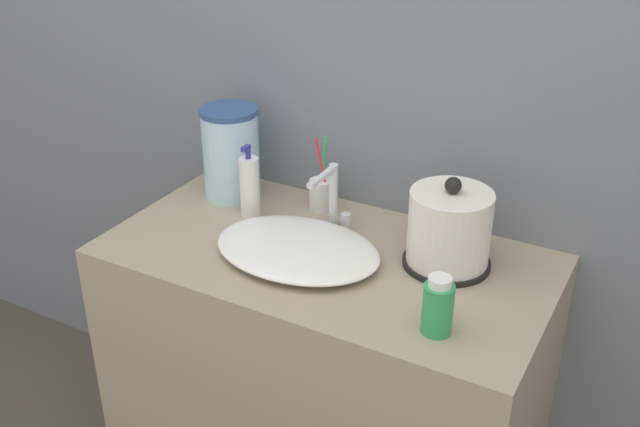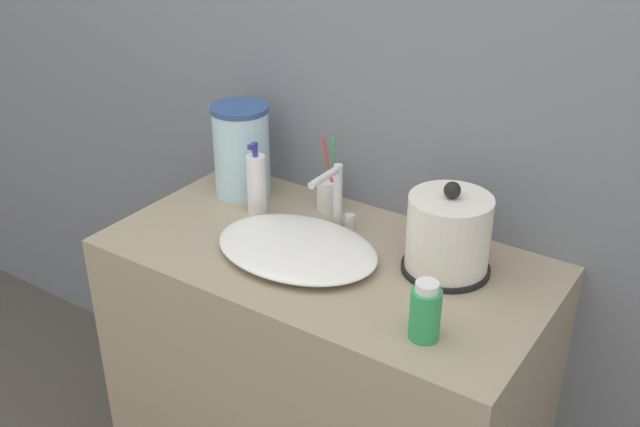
{
  "view_description": "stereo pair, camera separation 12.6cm",
  "coord_description": "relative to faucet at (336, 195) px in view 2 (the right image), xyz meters",
  "views": [
    {
      "loc": [
        0.71,
        -1.04,
        1.7
      ],
      "look_at": [
        -0.01,
        0.27,
        0.92
      ],
      "focal_mm": 42.0,
      "sensor_mm": 36.0,
      "label": 1
    },
    {
      "loc": [
        0.81,
        -0.97,
        1.7
      ],
      "look_at": [
        -0.01,
        0.27,
        0.92
      ],
      "focal_mm": 42.0,
      "sensor_mm": 36.0,
      "label": 2
    }
  ],
  "objects": [
    {
      "name": "wall_back",
      "position": [
        0.04,
        0.18,
        0.39
      ],
      "size": [
        6.0,
        0.04,
        2.6
      ],
      "color": "slate",
      "rests_on": "ground_plane"
    },
    {
      "name": "vanity_counter",
      "position": [
        0.04,
        -0.11,
        -0.5
      ],
      "size": [
        1.03,
        0.54,
        0.82
      ],
      "color": "gray",
      "rests_on": "ground_plane"
    },
    {
      "name": "sink_basin",
      "position": [
        -0.01,
        -0.16,
        -0.07
      ],
      "size": [
        0.39,
        0.29,
        0.04
      ],
      "color": "white",
      "rests_on": "vanity_counter"
    },
    {
      "name": "faucet",
      "position": [
        0.0,
        0.0,
        0.0
      ],
      "size": [
        0.06,
        0.13,
        0.16
      ],
      "color": "silver",
      "rests_on": "vanity_counter"
    },
    {
      "name": "electric_kettle",
      "position": [
        0.3,
        -0.03,
        -0.01
      ],
      "size": [
        0.2,
        0.2,
        0.22
      ],
      "color": "black",
      "rests_on": "vanity_counter"
    },
    {
      "name": "toothbrush_cup",
      "position": [
        -0.08,
        0.08,
        -0.05
      ],
      "size": [
        0.06,
        0.06,
        0.2
      ],
      "color": "silver",
      "rests_on": "vanity_counter"
    },
    {
      "name": "lotion_bottle",
      "position": [
        -0.21,
        -0.04,
        -0.01
      ],
      "size": [
        0.05,
        0.05,
        0.19
      ],
      "color": "white",
      "rests_on": "vanity_counter"
    },
    {
      "name": "shampoo_bottle",
      "position": [
        0.37,
        -0.27,
        -0.03
      ],
      "size": [
        0.06,
        0.06,
        0.12
      ],
      "color": "#2D9956",
      "rests_on": "vanity_counter"
    },
    {
      "name": "water_pitcher",
      "position": [
        -0.32,
        0.03,
        0.03
      ],
      "size": [
        0.15,
        0.15,
        0.24
      ],
      "color": "#B2DBEA",
      "rests_on": "vanity_counter"
    }
  ]
}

